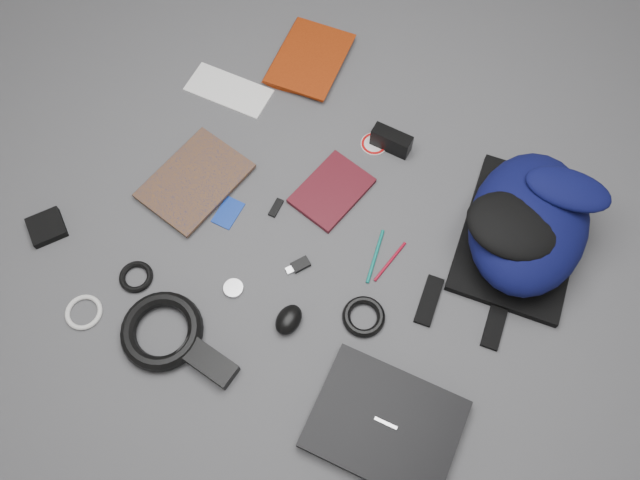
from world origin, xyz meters
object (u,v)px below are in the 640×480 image
Objects in this scene: textbook_red at (280,50)px; power_brick at (208,361)px; dvd_case at (332,191)px; pouch at (47,227)px; backpack at (529,222)px; comic_book at (168,162)px; compact_camera at (391,141)px; laptop at (385,424)px; mouse at (289,320)px.

textbook_red is 0.96m from power_brick.
pouch is at bearing -131.49° from dvd_case.
backpack is 5.16× the size of pouch.
comic_book is 0.46m from dvd_case.
pouch is at bearing -135.97° from compact_camera.
backpack is at bearing 57.04° from power_brick.
laptop is 0.62m from dvd_case.
compact_camera is 1.28× the size of pouch.
backpack is 0.90m from textbook_red.
mouse reaches higher than dvd_case.
dvd_case is 1.43× the size of power_brick.
comic_book is 0.36m from pouch.
textbook_red is 3.25× the size of mouse.
textbook_red is 0.51m from dvd_case.
laptop is at bearing -54.08° from textbook_red.
comic_book is at bearing -105.08° from textbook_red.
compact_camera is at bearing 92.19° from mouse.
compact_camera is at bearing 43.15° from comic_book.
pouch is at bearing -171.29° from mouse.
mouse is (0.11, -0.57, -0.01)m from compact_camera.
laptop is 4.04× the size of mouse.
backpack is at bearing 38.10° from pouch.
comic_book is 1.93× the size of power_brick.
backpack is 1.62× the size of comic_book.
backpack is at bearing 24.25° from dvd_case.
textbook_red is at bearing 161.79° from compact_camera.
mouse is at bearing 62.51° from power_brick.
laptop reaches higher than pouch.
backpack is 2.19× the size of dvd_case.
power_brick reaches higher than laptop.
backpack reaches higher than laptop.
mouse is 0.57× the size of power_brick.
textbook_red reaches higher than comic_book.
laptop is 1.24× the size of textbook_red.
dvd_case is (-0.46, -0.20, -0.09)m from backpack.
backpack is at bearing -22.02° from textbook_red.
comic_book is at bearing 153.65° from laptop.
dvd_case is at bearing -175.14° from backpack.
mouse reaches higher than power_brick.
backpack is at bearing 24.43° from comic_book.
mouse is at bearing -89.79° from compact_camera.
compact_camera reaches higher than textbook_red.
power_brick reaches higher than pouch.
pouch is (-0.08, -0.84, -0.00)m from textbook_red.
mouse is at bearing -66.44° from dvd_case.
comic_book is 0.58m from power_brick.
compact_camera is 0.77m from power_brick.
compact_camera is at bearing 81.25° from dvd_case.
laptop is at bearing -65.29° from compact_camera.
laptop is 0.76m from compact_camera.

